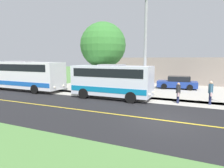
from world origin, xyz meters
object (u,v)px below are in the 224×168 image
Objects in this scene: shuttle_bus_front at (112,80)px; pedestrian_with_bags at (211,92)px; transit_bus_rear at (21,74)px; pedestrian_waiting at (178,92)px; parked_car_near at (177,83)px; commercial_building at (178,69)px; tree_curbside at (103,45)px; street_light_pole at (145,45)px.

pedestrian_with_bags is (-0.94, 7.78, -0.66)m from shuttle_bus_front.
transit_bus_rear is 16.56m from pedestrian_waiting.
shuttle_bus_front reaches higher than parked_car_near.
commercial_building reaches higher than pedestrian_waiting.
pedestrian_waiting is 7.72m from parked_car_near.
pedestrian_waiting is 0.22× the size of tree_curbside.
street_light_pole reaches higher than parked_car_near.
parked_car_near is at bearing 5.26° from commercial_building.
tree_curbside is at bearing -107.89° from pedestrian_waiting.
commercial_building is at bearing 167.05° from shuttle_bus_front.
tree_curbside is at bearing -53.54° from parked_car_near.
commercial_building is (-14.00, 6.17, -3.02)m from tree_curbside.
commercial_building is at bearing 176.18° from street_light_pole.
commercial_building is (-16.00, -3.89, 0.84)m from pedestrian_with_bags.
street_light_pole is at bearing 63.58° from tree_curbside.
street_light_pole is (0.01, -2.72, 3.68)m from pedestrian_waiting.
tree_curbside is at bearing -23.80° from commercial_building.
parked_car_near is (-8.03, 15.73, -1.07)m from transit_bus_rear.
pedestrian_with_bags is at bearing 96.90° from shuttle_bus_front.
pedestrian_with_bags is at bearing 78.77° from tree_curbside.
tree_curbside reaches higher than pedestrian_with_bags.
tree_curbside is at bearing -101.23° from pedestrian_with_bags.
street_light_pole is 1.82× the size of parked_car_near.
pedestrian_waiting is (-0.35, 16.53, -0.90)m from transit_bus_rear.
street_light_pole is at bearing -3.82° from commercial_building.
transit_bus_rear reaches higher than pedestrian_waiting.
commercial_building is (-16.52, 1.10, -2.74)m from street_light_pole.
transit_bus_rear reaches higher than pedestrian_with_bags.
pedestrian_with_bags is 1.11× the size of pedestrian_waiting.
tree_curbside reaches higher than shuttle_bus_front.
parked_car_near is at bearing -174.05° from pedestrian_waiting.
transit_bus_rear is 6.54× the size of pedestrian_waiting.
pedestrian_waiting is at bearing 90.13° from street_light_pole.
transit_bus_rear is (-0.08, -11.02, 0.13)m from shuttle_bus_front.
shuttle_bus_front reaches higher than pedestrian_waiting.
pedestrian_with_bags is 0.39× the size of parked_car_near.
pedestrian_with_bags is at bearing 102.77° from pedestrian_waiting.
pedestrian_with_bags is 10.96m from tree_curbside.
pedestrian_with_bags is at bearing 13.66° from commercial_building.
shuttle_bus_front is at bearing -12.95° from commercial_building.
shuttle_bus_front is 0.98× the size of tree_curbside.
shuttle_bus_front is 4.90m from tree_curbside.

